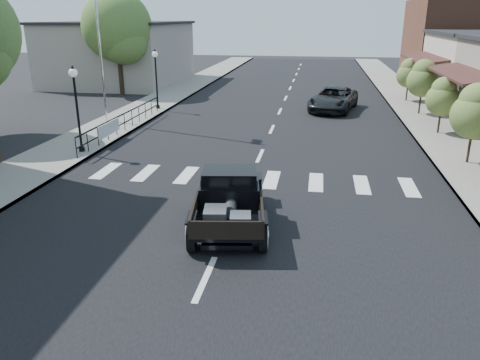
# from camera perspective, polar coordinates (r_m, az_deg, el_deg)

# --- Properties ---
(ground) EXTENTS (120.00, 120.00, 0.00)m
(ground) POSITION_cam_1_polar(r_m,az_deg,el_deg) (13.47, -1.26, -5.44)
(ground) COLOR black
(ground) RESTS_ON ground
(road) EXTENTS (14.00, 80.00, 0.02)m
(road) POSITION_cam_1_polar(r_m,az_deg,el_deg) (27.69, 4.53, 7.56)
(road) COLOR black
(road) RESTS_ON ground
(road_markings) EXTENTS (12.00, 60.00, 0.06)m
(road_markings) POSITION_cam_1_polar(r_m,az_deg,el_deg) (22.84, 3.39, 5.01)
(road_markings) COLOR silver
(road_markings) RESTS_ON ground
(sidewalk_left) EXTENTS (3.00, 80.00, 0.15)m
(sidewalk_left) POSITION_cam_1_polar(r_m,az_deg,el_deg) (29.62, -12.24, 8.09)
(sidewalk_left) COLOR gray
(sidewalk_left) RESTS_ON ground
(sidewalk_right) EXTENTS (3.00, 80.00, 0.15)m
(sidewalk_right) POSITION_cam_1_polar(r_m,az_deg,el_deg) (28.27, 22.07, 6.58)
(sidewalk_right) COLOR gray
(sidewalk_right) RESTS_ON ground
(low_building_left) EXTENTS (10.00, 12.00, 5.00)m
(low_building_left) POSITION_cam_1_polar(r_m,az_deg,el_deg) (43.71, -14.37, 14.66)
(low_building_left) COLOR #A19887
(low_building_left) RESTS_ON ground
(far_building_right) EXTENTS (11.00, 10.00, 7.00)m
(far_building_right) POSITION_cam_1_polar(r_m,az_deg,el_deg) (46.00, 27.07, 14.68)
(far_building_right) COLOR brown
(far_building_right) RESTS_ON ground
(railing) EXTENTS (0.08, 10.00, 1.00)m
(railing) POSITION_cam_1_polar(r_m,az_deg,el_deg) (24.53, -13.91, 7.04)
(railing) COLOR black
(railing) RESTS_ON sidewalk_left
(banner) EXTENTS (0.04, 2.20, 0.60)m
(banner) POSITION_cam_1_polar(r_m,az_deg,el_deg) (22.76, -15.62, 5.44)
(banner) COLOR silver
(banner) RESTS_ON sidewalk_left
(lamp_post_b) EXTENTS (0.36, 0.36, 3.62)m
(lamp_post_b) POSITION_cam_1_polar(r_m,az_deg,el_deg) (20.88, -19.22, 8.12)
(lamp_post_b) COLOR black
(lamp_post_b) RESTS_ON sidewalk_left
(lamp_post_c) EXTENTS (0.36, 0.36, 3.62)m
(lamp_post_c) POSITION_cam_1_polar(r_m,az_deg,el_deg) (29.94, -10.16, 11.99)
(lamp_post_c) COLOR black
(lamp_post_c) RESTS_ON sidewalk_left
(flagpole) EXTENTS (0.12, 0.12, 11.29)m
(flagpole) POSITION_cam_1_polar(r_m,az_deg,el_deg) (26.62, -17.08, 18.89)
(flagpole) COLOR silver
(flagpole) RESTS_ON sidewalk_left
(big_tree_far) EXTENTS (5.08, 5.08, 7.47)m
(big_tree_far) POSITION_cam_1_polar(r_m,az_deg,el_deg) (37.14, -14.61, 15.82)
(big_tree_far) COLOR #4A682C
(big_tree_far) RESTS_ON ground
(small_tree_b) EXTENTS (1.81, 1.81, 3.01)m
(small_tree_b) POSITION_cam_1_polar(r_m,az_deg,el_deg) (20.37, 26.53, 6.02)
(small_tree_b) COLOR #596D31
(small_tree_b) RESTS_ON sidewalk_right
(small_tree_c) EXTENTS (1.58, 1.58, 2.64)m
(small_tree_c) POSITION_cam_1_polar(r_m,az_deg,el_deg) (25.19, 23.34, 8.25)
(small_tree_c) COLOR #596D31
(small_tree_c) RESTS_ON sidewalk_right
(small_tree_d) EXTENTS (1.83, 1.83, 3.04)m
(small_tree_d) POSITION_cam_1_polar(r_m,az_deg,el_deg) (29.94, 21.29, 10.45)
(small_tree_d) COLOR #596D31
(small_tree_d) RESTS_ON sidewalk_right
(small_tree_e) EXTENTS (1.64, 1.64, 2.73)m
(small_tree_e) POSITION_cam_1_polar(r_m,az_deg,el_deg) (34.40, 19.83, 11.35)
(small_tree_e) COLOR #596D31
(small_tree_e) RESTS_ON sidewalk_right
(hotrod_pickup) EXTENTS (2.86, 4.94, 1.62)m
(hotrod_pickup) POSITION_cam_1_polar(r_m,az_deg,el_deg) (13.18, -1.30, -2.19)
(hotrod_pickup) COLOR black
(hotrod_pickup) RESTS_ON ground
(second_car) EXTENTS (3.48, 5.58, 1.44)m
(second_car) POSITION_cam_1_polar(r_m,az_deg,el_deg) (30.29, 11.32, 9.63)
(second_car) COLOR black
(second_car) RESTS_ON ground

